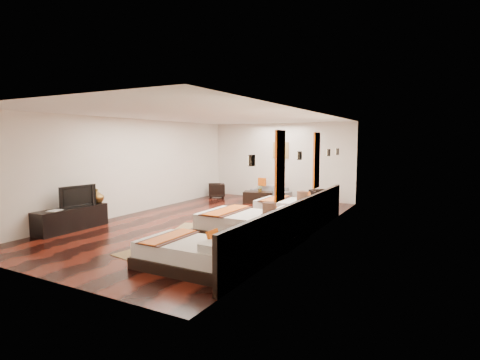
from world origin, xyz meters
The scene contains 30 objects.
floor centered at (0.00, 0.00, 0.00)m, with size 5.50×9.50×0.01m, color black.
ceiling centered at (0.00, 0.00, 2.80)m, with size 5.50×9.50×0.01m, color white.
back_wall centered at (0.00, 4.75, 1.40)m, with size 5.50×0.01×2.80m, color silver.
left_wall centered at (-2.75, 0.00, 1.40)m, with size 0.01×9.50×2.80m, color silver.
right_wall centered at (2.75, 0.00, 1.40)m, with size 0.01×9.50×2.80m, color silver.
headboard_panel centered at (2.71, -0.80, 0.45)m, with size 0.08×6.60×0.90m, color black.
bed_near centered at (1.69, -3.18, 0.24)m, with size 1.86×1.17×0.71m.
bed_mid centered at (1.70, -1.02, 0.30)m, with size 2.26×1.42×0.86m.
bed_far centered at (1.70, 1.57, 0.26)m, with size 1.99×1.25×0.76m.
nightstand_a centered at (2.44, -1.73, 0.34)m, with size 0.50×0.50×0.98m.
nightstand_b centered at (2.45, 0.17, 0.34)m, with size 0.49×0.49×0.97m.
jute_mat_near centered at (0.36, -2.82, 0.01)m, with size 0.75×1.20×0.01m, color olive.
jute_mat_mid centered at (-0.03, -0.89, 0.01)m, with size 0.75×1.20×0.01m, color olive.
jute_mat_far centered at (0.16, 1.40, 0.01)m, with size 0.75×1.20×0.01m, color olive.
tv_console centered at (-2.50, -2.37, 0.28)m, with size 0.50×1.80×0.55m, color black.
tv centered at (-2.45, -2.25, 0.82)m, with size 0.93×0.12×0.53m, color black.
book centered at (-2.50, -2.91, 0.56)m, with size 0.23×0.31×0.03m, color black.
figurine centered at (-2.50, -1.58, 0.73)m, with size 0.35×0.35×0.36m, color brown.
sofa centered at (-0.26, 4.42, 0.23)m, with size 1.61×0.63×0.47m, color gray.
armchair_left centered at (-2.19, 3.72, 0.27)m, with size 0.58×0.60×0.55m, color black.
armchair_right centered at (1.75, 3.94, 0.27)m, with size 0.57×0.58×0.53m, color black.
coffee_table centered at (-0.26, 3.37, 0.20)m, with size 1.00×0.50×0.40m, color black.
table_plant centered at (-0.17, 3.34, 0.52)m, with size 0.21×0.19×0.24m, color #23571D.
orange_panel_a centered at (2.73, -1.90, 1.70)m, with size 0.04×0.40×1.30m, color #D86014.
orange_panel_b centered at (2.73, 0.30, 1.70)m, with size 0.04×0.40×1.30m, color #D86014.
sconce_near centered at (2.70, -3.00, 1.85)m, with size 0.07×0.12×0.18m.
sconce_mid centered at (2.70, -0.80, 1.85)m, with size 0.07×0.12×0.18m.
sconce_far centered at (2.70, 1.40, 1.85)m, with size 0.07×0.12×0.18m.
sconce_lounge centered at (2.70, 2.30, 1.85)m, with size 0.07×0.12×0.18m.
gold_artwork centered at (0.00, 4.73, 1.80)m, with size 0.60×0.04×0.60m, color #AD873F.
Camera 1 is at (5.38, -8.27, 2.16)m, focal length 28.22 mm.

